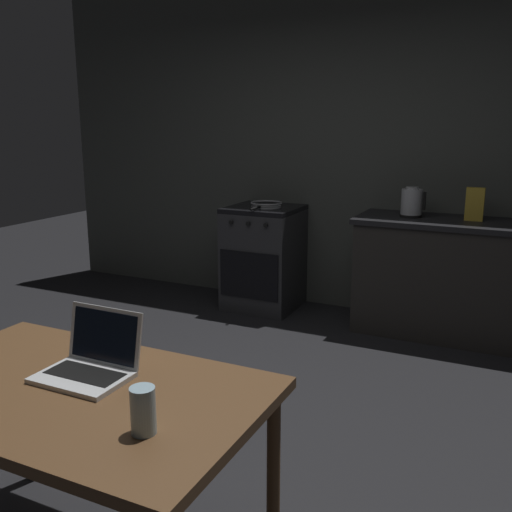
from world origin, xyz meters
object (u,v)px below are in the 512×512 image
(cereal_box, at_px, (475,204))
(laptop, at_px, (90,363))
(drinking_glass, at_px, (143,410))
(stove_oven, at_px, (264,257))
(electric_kettle, at_px, (412,203))
(frying_pan, at_px, (266,204))
(dining_table, at_px, (73,406))

(cereal_box, bearing_deg, laptop, -108.25)
(drinking_glass, relative_size, cereal_box, 0.58)
(stove_oven, xyz_separation_m, electric_kettle, (1.26, 0.00, 0.57))
(frying_pan, bearing_deg, laptop, -77.24)
(dining_table, bearing_deg, drinking_glass, -18.54)
(frying_pan, bearing_deg, cereal_box, 1.62)
(stove_oven, distance_m, laptop, 3.13)
(frying_pan, distance_m, drinking_glass, 3.42)
(stove_oven, height_order, dining_table, stove_oven)
(dining_table, height_order, cereal_box, cereal_box)
(electric_kettle, bearing_deg, drinking_glass, -92.44)
(laptop, relative_size, drinking_glass, 2.23)
(electric_kettle, bearing_deg, stove_oven, -179.89)
(electric_kettle, height_order, cereal_box, cereal_box)
(stove_oven, height_order, electric_kettle, electric_kettle)
(stove_oven, xyz_separation_m, drinking_glass, (1.12, -3.26, 0.36))
(stove_oven, distance_m, drinking_glass, 3.47)
(dining_table, bearing_deg, frying_pan, 102.44)
(electric_kettle, bearing_deg, laptop, -100.26)
(dining_table, bearing_deg, cereal_box, 72.38)
(laptop, bearing_deg, dining_table, -78.97)
(laptop, xyz_separation_m, frying_pan, (-0.68, 3.00, 0.14))
(dining_table, xyz_separation_m, frying_pan, (-0.68, 3.10, 0.26))
(frying_pan, height_order, drinking_glass, frying_pan)
(electric_kettle, relative_size, frying_pan, 0.52)
(dining_table, xyz_separation_m, laptop, (-0.01, 0.10, 0.12))
(dining_table, relative_size, electric_kettle, 5.76)
(stove_oven, relative_size, laptop, 2.84)
(stove_oven, xyz_separation_m, laptop, (0.71, -3.03, 0.34))
(electric_kettle, xyz_separation_m, drinking_glass, (-0.14, -3.26, -0.20))
(dining_table, relative_size, cereal_box, 5.39)
(stove_oven, relative_size, cereal_box, 3.67)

